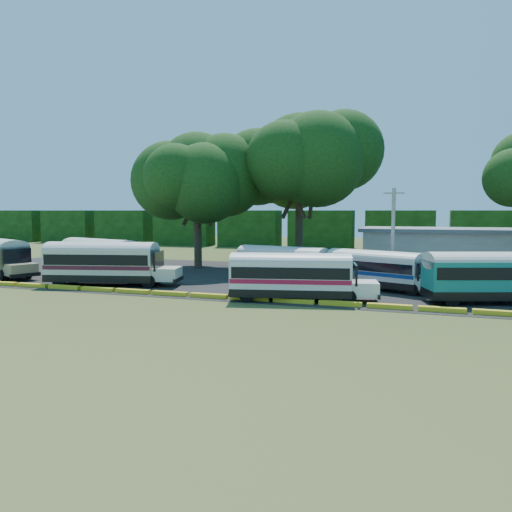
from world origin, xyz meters
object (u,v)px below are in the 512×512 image
(bus_white_red, at_px, (294,274))
(tree_west, at_px, (197,173))
(bus_cream_west, at_px, (105,261))
(bus_teal, at_px, (495,274))
(bus_red, at_px, (101,254))

(bus_white_red, xyz_separation_m, tree_west, (-14.23, 15.44, 8.02))
(bus_cream_west, relative_size, tree_west, 0.78)
(bus_cream_west, distance_m, bus_teal, 28.51)
(bus_white_red, bearing_deg, bus_teal, 2.39)
(bus_red, bearing_deg, bus_teal, 11.35)
(bus_cream_west, xyz_separation_m, tree_west, (1.72, 13.67, 7.84))
(bus_white_red, height_order, bus_teal, bus_teal)
(bus_red, bearing_deg, bus_cream_west, -33.36)
(bus_white_red, height_order, tree_west, tree_west)
(bus_cream_west, xyz_separation_m, bus_white_red, (15.95, -1.77, -0.18))
(bus_red, distance_m, bus_cream_west, 6.78)
(bus_red, distance_m, tree_west, 12.95)
(bus_red, bearing_deg, bus_white_red, -1.23)
(bus_cream_west, distance_m, bus_white_red, 16.05)
(bus_cream_west, bearing_deg, bus_white_red, -19.48)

